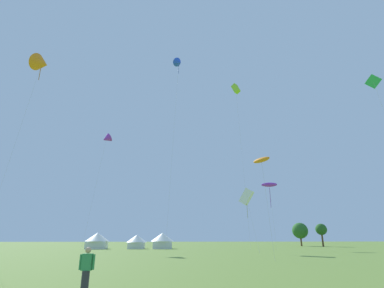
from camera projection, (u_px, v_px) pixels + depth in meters
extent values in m
cube|color=green|center=(373.00, 81.00, 43.13)|extent=(1.67, 1.69, 2.26)
ellipsoid|color=orange|center=(261.00, 160.00, 31.02)|extent=(1.85, 2.38, 0.75)
cylinder|color=#B2B2B7|center=(268.00, 207.00, 29.10)|extent=(0.32, 0.80, 10.04)
cone|color=blue|center=(179.00, 62.00, 60.84)|extent=(2.85, 2.98, 2.42)
cylinder|color=#183599|center=(179.00, 69.00, 60.35)|extent=(0.06, 0.06, 2.19)
cylinder|color=#B2B2B7|center=(173.00, 146.00, 54.50)|extent=(1.78, 1.03, 37.22)
cone|color=orange|center=(42.00, 63.00, 47.50)|extent=(4.00, 3.68, 3.57)
cylinder|color=#A75C11|center=(40.00, 74.00, 46.91)|extent=(0.09, 0.09, 2.32)
cylinder|color=#B2B2B7|center=(14.00, 147.00, 41.97)|extent=(2.47, 1.85, 29.35)
cone|color=purple|center=(106.00, 139.00, 65.37)|extent=(3.03, 2.78, 2.53)
cylinder|color=#B2B2B7|center=(95.00, 190.00, 61.01)|extent=(2.48, 1.30, 23.48)
cube|color=#99DB2D|center=(236.00, 89.00, 63.34)|extent=(1.97, 2.08, 2.34)
cylinder|color=#B2B2B7|center=(243.00, 162.00, 57.85)|extent=(1.02, 0.83, 33.22)
cube|color=white|center=(247.00, 197.00, 45.68)|extent=(2.61, 2.25, 2.69)
cylinder|color=#A4A4A4|center=(247.00, 210.00, 45.06)|extent=(0.08, 0.08, 2.65)
cylinder|color=#B2B2B7|center=(253.00, 224.00, 43.67)|extent=(1.00, 1.66, 8.32)
ellipsoid|color=purple|center=(269.00, 185.00, 61.94)|extent=(3.54, 2.10, 1.18)
cylinder|color=#63238B|center=(270.00, 197.00, 61.10)|extent=(0.08, 0.08, 4.16)
cylinder|color=#B2B2B7|center=(273.00, 216.00, 59.04)|extent=(0.28, 1.87, 12.99)
cylinder|color=#2D2D33|center=(85.00, 284.00, 10.71)|extent=(0.28, 0.28, 0.90)
cube|color=#338C4C|center=(87.00, 262.00, 10.95)|extent=(0.39, 0.26, 0.60)
sphere|color=tan|center=(88.00, 250.00, 11.08)|extent=(0.22, 0.22, 0.22)
cylinder|color=#338C4C|center=(81.00, 262.00, 10.92)|extent=(0.09, 0.09, 0.55)
cylinder|color=#338C4C|center=(94.00, 262.00, 10.97)|extent=(0.09, 0.09, 0.55)
cube|color=white|center=(97.00, 245.00, 59.39)|extent=(3.94, 3.94, 1.48)
cone|color=white|center=(97.00, 237.00, 59.89)|extent=(4.92, 4.92, 1.72)
cube|color=white|center=(136.00, 246.00, 60.13)|extent=(3.41, 3.41, 1.28)
cone|color=white|center=(137.00, 239.00, 60.56)|extent=(4.26, 4.26, 1.49)
cube|color=white|center=(162.00, 245.00, 60.67)|extent=(3.91, 3.91, 1.47)
cone|color=white|center=(162.00, 237.00, 61.16)|extent=(4.89, 4.89, 1.71)
cylinder|color=brown|center=(301.00, 241.00, 81.30)|extent=(0.44, 0.44, 2.64)
sphere|color=#286023|center=(300.00, 231.00, 82.18)|extent=(4.33, 4.33, 4.33)
cylinder|color=brown|center=(323.00, 240.00, 76.84)|extent=(0.44, 0.44, 3.35)
sphere|color=#23561E|center=(321.00, 229.00, 77.68)|extent=(2.94, 2.94, 2.94)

